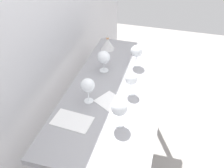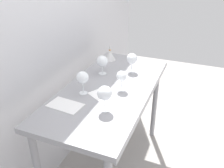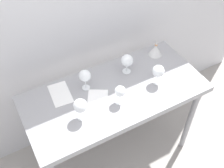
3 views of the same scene
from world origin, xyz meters
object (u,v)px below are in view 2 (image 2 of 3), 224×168
object	(u,v)px
tasting_sheet_upper	(106,97)
tasting_sheet_lower	(65,105)
wine_glass_near_center	(122,77)
wine_glass_far_right	(102,62)
decanter_funnel	(110,55)
wine_glass_near_right	(132,59)
wine_glass_far_left	(82,78)
wine_glass_near_left	(105,94)

from	to	relation	value
tasting_sheet_upper	tasting_sheet_lower	world-z (taller)	same
tasting_sheet_upper	tasting_sheet_lower	bearing A→B (deg)	162.68
wine_glass_near_center	tasting_sheet_lower	distance (m)	0.47
wine_glass_near_center	tasting_sheet_upper	xyz separation A→B (m)	(-0.15, 0.06, -0.11)
wine_glass_far_right	decanter_funnel	world-z (taller)	wine_glass_far_right
wine_glass_near_right	tasting_sheet_lower	xyz separation A→B (m)	(-0.71, 0.25, -0.12)
wine_glass_far_right	tasting_sheet_lower	world-z (taller)	wine_glass_far_right
wine_glass_near_right	tasting_sheet_upper	distance (m)	0.52
wine_glass_near_right	tasting_sheet_upper	world-z (taller)	wine_glass_near_right
wine_glass_far_left	decanter_funnel	size ratio (longest dim) A/B	1.20
wine_glass_near_right	wine_glass_far_right	world-z (taller)	same
wine_glass_near_left	tasting_sheet_upper	world-z (taller)	wine_glass_near_left
wine_glass_near_center	tasting_sheet_upper	size ratio (longest dim) A/B	0.57
wine_glass_near_left	decanter_funnel	size ratio (longest dim) A/B	1.20
wine_glass_near_right	tasting_sheet_lower	size ratio (longest dim) A/B	0.71
wine_glass_near_left	wine_glass_far_right	bearing A→B (deg)	25.71
wine_glass_near_center	decanter_funnel	xyz separation A→B (m)	(0.53, 0.32, -0.06)
wine_glass_far_left	wine_glass_near_right	bearing A→B (deg)	-22.57
tasting_sheet_upper	wine_glass_near_right	bearing A→B (deg)	26.49
tasting_sheet_lower	wine_glass_near_left	bearing A→B (deg)	-74.81
tasting_sheet_lower	wine_glass_far_left	bearing A→B (deg)	-5.65
tasting_sheet_upper	decanter_funnel	distance (m)	0.73
tasting_sheet_lower	decanter_funnel	world-z (taller)	decanter_funnel
wine_glass_near_left	decanter_funnel	bearing A→B (deg)	20.36
wine_glass_near_right	wine_glass_near_center	world-z (taller)	wine_glass_near_right
wine_glass_near_center	wine_glass_far_left	bearing A→B (deg)	122.99
wine_glass_near_left	wine_glass_far_left	distance (m)	0.28
tasting_sheet_lower	wine_glass_near_right	bearing A→B (deg)	-14.57
wine_glass_far_right	tasting_sheet_lower	bearing A→B (deg)	176.93
decanter_funnel	wine_glass_far_right	bearing A→B (deg)	-168.80
decanter_funnel	wine_glass_near_center	bearing A→B (deg)	-149.34
tasting_sheet_lower	tasting_sheet_upper	bearing A→B (deg)	-42.43
wine_glass_far_left	tasting_sheet_lower	xyz separation A→B (m)	(-0.20, 0.04, -0.13)
wine_glass_near_left	tasting_sheet_lower	world-z (taller)	wine_glass_near_left
wine_glass_far_left	decanter_funnel	xyz separation A→B (m)	(0.69, 0.07, -0.08)
wine_glass_far_right	decanter_funnel	distance (m)	0.34
wine_glass_near_center	wine_glass_far_right	bearing A→B (deg)	50.54
wine_glass_near_right	decanter_funnel	world-z (taller)	wine_glass_near_right
wine_glass_far_right	wine_glass_near_center	distance (m)	0.33
wine_glass_near_right	tasting_sheet_lower	bearing A→B (deg)	160.63
wine_glass_far_left	decanter_funnel	bearing A→B (deg)	5.82
wine_glass_near_right	decanter_funnel	distance (m)	0.34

